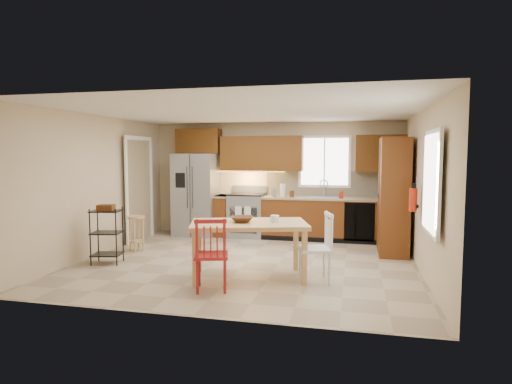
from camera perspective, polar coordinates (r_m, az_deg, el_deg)
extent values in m
plane|color=tan|center=(7.27, -1.22, -9.33)|extent=(5.50, 5.50, 0.00)
cube|color=silver|center=(7.08, -1.26, 10.68)|extent=(5.50, 5.00, 0.02)
cube|color=#CCB793|center=(9.50, 2.46, 1.68)|extent=(5.50, 0.02, 2.50)
cube|color=#CCB793|center=(4.69, -8.75, -1.78)|extent=(5.50, 0.02, 2.50)
cube|color=#CCB793|center=(8.18, -20.25, 0.84)|extent=(0.02, 5.00, 2.50)
cube|color=#CCB793|center=(6.93, 21.40, 0.11)|extent=(0.02, 5.00, 2.50)
cube|color=gray|center=(9.63, -7.96, -0.35)|extent=(0.92, 0.75, 1.82)
cube|color=gray|center=(9.39, -1.22, -3.20)|extent=(0.76, 0.63, 0.92)
cube|color=#5B2910|center=(9.56, -4.40, -3.13)|extent=(0.30, 0.60, 0.90)
cube|color=#5B2910|center=(9.14, 10.09, -3.57)|extent=(2.92, 0.60, 0.90)
cube|color=black|center=(8.84, 13.62, -3.92)|extent=(0.60, 0.02, 0.78)
cube|color=beige|center=(9.34, 10.24, 1.09)|extent=(2.92, 0.03, 0.55)
cube|color=#532E0D|center=(9.78, -7.62, 6.72)|extent=(1.00, 0.35, 0.55)
cube|color=#532E0D|center=(9.37, 0.77, 5.16)|extent=(1.80, 0.35, 0.75)
cube|color=#532E0D|center=(9.17, 16.28, 4.96)|extent=(1.00, 0.35, 0.75)
cube|color=white|center=(9.33, 9.12, 4.02)|extent=(1.12, 0.04, 1.12)
cube|color=gray|center=(9.10, 8.93, -0.98)|extent=(0.62, 0.46, 0.16)
cube|color=#FFBF66|center=(9.42, -1.06, 2.75)|extent=(1.60, 0.30, 0.01)
imported|color=#B0220C|center=(8.97, 11.32, -0.24)|extent=(0.09, 0.09, 0.19)
cylinder|color=silver|center=(9.13, 3.60, 0.22)|extent=(0.12, 0.12, 0.28)
cylinder|color=gray|center=(9.17, 2.36, -0.07)|extent=(0.11, 0.11, 0.18)
cylinder|color=#533016|center=(9.08, 4.81, -0.26)|extent=(0.10, 0.10, 0.14)
cube|color=#5B2910|center=(8.09, 17.87, -0.55)|extent=(0.50, 0.95, 2.10)
cylinder|color=#B0220C|center=(7.07, 20.22, -0.98)|extent=(0.12, 0.12, 0.36)
cube|color=white|center=(5.77, 22.43, 1.15)|extent=(0.04, 1.02, 1.32)
cube|color=#8C7A59|center=(9.27, -15.41, 0.19)|extent=(0.04, 0.95, 2.10)
imported|color=#533016|center=(6.23, -1.89, -4.06)|extent=(0.42, 0.42, 0.08)
cylinder|color=silver|center=(6.22, 2.52, -3.78)|extent=(0.16, 0.16, 0.15)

